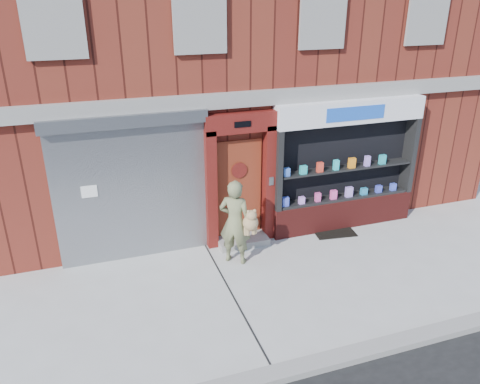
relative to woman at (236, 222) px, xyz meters
name	(u,v)px	position (x,y,z in m)	size (l,w,h in m)	color
ground	(308,279)	(1.10, -1.06, -0.90)	(80.00, 80.00, 0.00)	#9E9E99
curb	(371,350)	(1.10, -3.21, -0.84)	(60.00, 0.30, 0.12)	gray
building	(217,37)	(1.10, 4.93, 3.10)	(12.00, 8.16, 8.00)	maroon
shutter_bay	(131,180)	(-1.90, 0.86, 0.82)	(3.10, 0.30, 3.04)	gray
red_door_bay	(240,180)	(0.35, 0.80, 0.56)	(1.52, 0.58, 2.90)	#4C0F0D
pharmacy_bay	(345,171)	(2.85, 0.75, 0.48)	(3.50, 0.41, 3.00)	#5C1815
woman	(236,222)	(0.00, 0.00, 0.00)	(0.82, 0.72, 1.79)	#696D48
doormat	(333,231)	(2.53, 0.49, -0.89)	(0.92, 0.65, 0.02)	black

